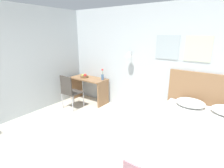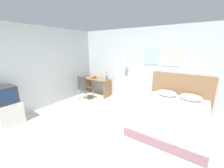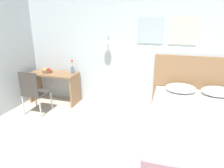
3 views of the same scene
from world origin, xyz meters
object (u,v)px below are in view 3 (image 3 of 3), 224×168
folded_towel_mid_bed (203,133)px  desk (54,82)px  pillow_left (181,88)px  pillow_right (218,91)px  headboard (197,86)px  folded_towel_near_foot (206,118)px  desk_chair (33,90)px  bed (201,126)px  flower_vase (72,68)px  fruit_bowl (47,71)px

folded_towel_mid_bed → desk: desk is taller
desk → pillow_left: bearing=-0.4°
folded_towel_mid_bed → pillow_right: bearing=74.1°
pillow_left → pillow_right: same height
pillow_right → folded_towel_mid_bed: pillow_right is taller
headboard → folded_towel_near_foot: (-0.01, -1.37, -0.03)m
folded_towel_mid_bed → desk_chair: bearing=164.9°
bed → desk_chair: (-3.22, 0.08, 0.26)m
folded_towel_mid_bed → flower_vase: flower_vase is taller
pillow_right → desk: bearing=179.7°
pillow_right → folded_towel_mid_bed: size_ratio=1.66×
folded_towel_near_foot → pillow_right: bearing=72.7°
headboard → flower_vase: size_ratio=5.48×
headboard → flower_vase: (-2.70, -0.20, 0.23)m
pillow_right → headboard: bearing=137.3°
headboard → desk_chair: size_ratio=1.88×
desk → desk_chair: size_ratio=1.20×
folded_towel_near_foot → fruit_bowl: fruit_bowl is taller
folded_towel_mid_bed → flower_vase: (-2.59, 1.62, 0.26)m
folded_towel_mid_bed → desk: size_ratio=0.31×
headboard → desk: bearing=-174.9°
folded_towel_near_foot → desk_chair: size_ratio=0.35×
pillow_left → pillow_right: bearing=0.0°
pillow_left → folded_towel_mid_bed: 1.54m
desk → bed: bearing=-13.9°
bed → pillow_right: 0.90m
desk_chair → flower_vase: size_ratio=2.91×
headboard → pillow_right: 0.45m
pillow_right → flower_vase: flower_vase is taller
desk → desk_chair: bearing=-95.0°
headboard → desk_chair: (-3.22, -0.98, -0.07)m
bed → pillow_left: size_ratio=3.59×
pillow_right → folded_towel_near_foot: pillow_right is taller
folded_towel_mid_bed → bed: bearing=82.1°
bed → fruit_bowl: fruit_bowl is taller
desk_chair → headboard: bearing=17.0°
pillow_right → desk_chair: 3.61m
headboard → desk_chair: 3.37m
headboard → pillow_left: 0.45m
fruit_bowl → desk: bearing=12.5°
pillow_right → folded_towel_mid_bed: (-0.43, -1.52, -0.05)m
pillow_left → pillow_right: size_ratio=1.00×
flower_vase → bed: bearing=-17.7°
headboard → fruit_bowl: 3.31m
folded_towel_mid_bed → fruit_bowl: (-3.19, 1.51, 0.19)m
folded_towel_near_foot → desk: size_ratio=0.29×
desk → folded_towel_near_foot: bearing=-19.1°
pillow_right → desk: desk is taller
bed → desk: 3.26m
fruit_bowl → pillow_left: bearing=0.2°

